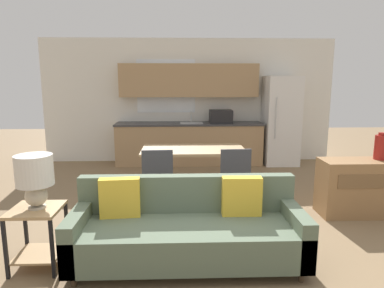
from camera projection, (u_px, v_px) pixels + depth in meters
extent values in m
plane|color=#7F6647|center=(202.00, 268.00, 3.31)|extent=(20.00, 20.00, 0.00)
cube|color=silver|center=(189.00, 101.00, 7.61)|extent=(6.40, 0.06, 2.70)
cube|color=white|center=(166.00, 86.00, 7.50)|extent=(1.27, 0.01, 1.15)
cube|color=tan|center=(189.00, 144.00, 7.45)|extent=(3.12, 0.62, 0.86)
cube|color=#38383A|center=(189.00, 124.00, 7.36)|extent=(3.15, 0.65, 0.04)
cube|color=#B2B5B7|center=(191.00, 123.00, 7.31)|extent=(0.48, 0.36, 0.01)
cylinder|color=#B7BABC|center=(191.00, 117.00, 7.46)|extent=(0.02, 0.02, 0.24)
cube|color=tan|center=(189.00, 80.00, 7.33)|extent=(2.96, 0.34, 0.70)
cube|color=black|center=(221.00, 116.00, 7.31)|extent=(0.48, 0.36, 0.28)
cube|color=white|center=(281.00, 121.00, 7.36)|extent=(0.71, 0.70, 1.89)
cylinder|color=silver|center=(276.00, 118.00, 6.97)|extent=(0.02, 0.02, 0.85)
cube|color=tan|center=(193.00, 150.00, 5.33)|extent=(1.60, 0.84, 0.04)
cylinder|color=tan|center=(144.00, 180.00, 5.01)|extent=(0.05, 0.05, 0.71)
cylinder|color=tan|center=(244.00, 179.00, 5.07)|extent=(0.05, 0.05, 0.71)
cylinder|color=tan|center=(148.00, 168.00, 5.72)|extent=(0.05, 0.05, 0.71)
cylinder|color=tan|center=(236.00, 167.00, 5.78)|extent=(0.05, 0.05, 0.71)
cylinder|color=#3D2D1E|center=(74.00, 281.00, 3.01)|extent=(0.05, 0.05, 0.10)
cylinder|color=#3D2D1E|center=(301.00, 276.00, 3.09)|extent=(0.05, 0.05, 0.10)
cylinder|color=#3D2D1E|center=(92.00, 246.00, 3.64)|extent=(0.05, 0.05, 0.10)
cylinder|color=#3D2D1E|center=(280.00, 243.00, 3.71)|extent=(0.05, 0.05, 0.10)
cube|color=#566651|center=(188.00, 240.00, 3.32)|extent=(2.23, 0.80, 0.33)
cube|color=#566651|center=(187.00, 208.00, 3.61)|extent=(2.23, 0.14, 0.72)
cube|color=#566651|center=(79.00, 235.00, 3.27)|extent=(0.14, 0.80, 0.47)
cube|color=#566651|center=(294.00, 231.00, 3.35)|extent=(0.14, 0.80, 0.47)
cube|color=gold|center=(120.00, 198.00, 3.43)|extent=(0.41, 0.15, 0.40)
cube|color=gold|center=(242.00, 196.00, 3.47)|extent=(0.40, 0.13, 0.40)
cube|color=tan|center=(36.00, 210.00, 3.24)|extent=(0.46, 0.46, 0.03)
cube|color=tan|center=(40.00, 254.00, 3.33)|extent=(0.41, 0.41, 0.02)
cube|color=black|center=(6.00, 250.00, 3.09)|extent=(0.03, 0.03, 0.57)
cube|color=black|center=(52.00, 249.00, 3.10)|extent=(0.03, 0.03, 0.57)
cube|color=black|center=(26.00, 230.00, 3.50)|extent=(0.03, 0.03, 0.57)
cube|color=black|center=(67.00, 229.00, 3.51)|extent=(0.03, 0.03, 0.57)
cylinder|color=#B2A893|center=(37.00, 207.00, 3.25)|extent=(0.16, 0.16, 0.02)
sphere|color=#B2A893|center=(36.00, 196.00, 3.23)|extent=(0.21, 0.21, 0.21)
cylinder|color=beige|center=(34.00, 170.00, 3.18)|extent=(0.34, 0.34, 0.29)
cube|color=olive|center=(364.00, 187.00, 4.59)|extent=(1.17, 0.45, 0.76)
cube|color=brown|center=(374.00, 182.00, 4.34)|extent=(0.94, 0.01, 0.18)
cylinder|color=maroon|center=(381.00, 147.00, 4.54)|extent=(0.16, 0.16, 0.32)
cylinder|color=maroon|center=(382.00, 134.00, 4.51)|extent=(0.09, 0.09, 0.04)
cube|color=#38383D|center=(233.00, 181.00, 4.69)|extent=(0.43, 0.43, 0.04)
cube|color=#38383D|center=(236.00, 166.00, 4.45)|extent=(0.40, 0.04, 0.46)
cylinder|color=black|center=(242.00, 192.00, 4.91)|extent=(0.03, 0.03, 0.42)
cylinder|color=black|center=(218.00, 193.00, 4.89)|extent=(0.03, 0.03, 0.42)
cylinder|color=black|center=(247.00, 201.00, 4.58)|extent=(0.03, 0.03, 0.42)
cylinder|color=black|center=(222.00, 201.00, 4.55)|extent=(0.03, 0.03, 0.42)
cube|color=#38383D|center=(158.00, 182.00, 4.63)|extent=(0.44, 0.44, 0.04)
cube|color=#38383D|center=(157.00, 168.00, 4.40)|extent=(0.40, 0.05, 0.46)
cylinder|color=black|center=(170.00, 194.00, 4.86)|extent=(0.03, 0.03, 0.42)
cylinder|color=black|center=(146.00, 194.00, 4.83)|extent=(0.03, 0.03, 0.42)
cylinder|color=black|center=(171.00, 202.00, 4.52)|extent=(0.03, 0.03, 0.42)
cylinder|color=black|center=(145.00, 203.00, 4.49)|extent=(0.03, 0.03, 0.42)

